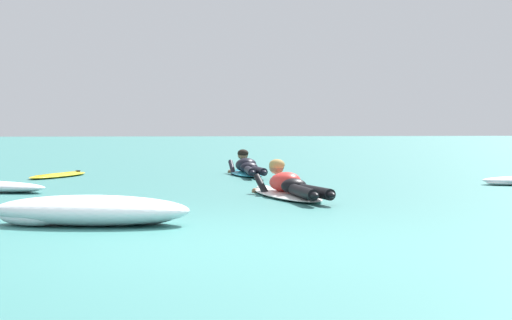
{
  "coord_description": "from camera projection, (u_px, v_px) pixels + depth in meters",
  "views": [
    {
      "loc": [
        -0.43,
        -6.01,
        0.94
      ],
      "look_at": [
        1.29,
        6.43,
        0.39
      ],
      "focal_mm": 53.6,
      "sensor_mm": 36.0,
      "label": 1
    }
  ],
  "objects": [
    {
      "name": "surfer_near",
      "position": [
        288.0,
        188.0,
        10.13
      ],
      "size": [
        0.91,
        2.64,
        0.53
      ],
      "color": "white",
      "rests_on": "ground"
    },
    {
      "name": "surfer_far",
      "position": [
        247.0,
        168.0,
        14.7
      ],
      "size": [
        0.6,
        2.5,
        0.53
      ],
      "color": "#2DB2D1",
      "rests_on": "ground"
    },
    {
      "name": "ground_plane",
      "position": [
        171.0,
        172.0,
        15.95
      ],
      "size": [
        120.0,
        120.0,
        0.0
      ],
      "primitive_type": "plane",
      "color": "#387A75"
    },
    {
      "name": "drifting_surfboard",
      "position": [
        59.0,
        175.0,
        14.3
      ],
      "size": [
        1.19,
        1.86,
        0.16
      ],
      "color": "yellow",
      "rests_on": "ground"
    },
    {
      "name": "whitewater_mid_left",
      "position": [
        92.0,
        211.0,
        7.28
      ],
      "size": [
        2.01,
        1.1,
        0.29
      ],
      "color": "white",
      "rests_on": "ground"
    }
  ]
}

